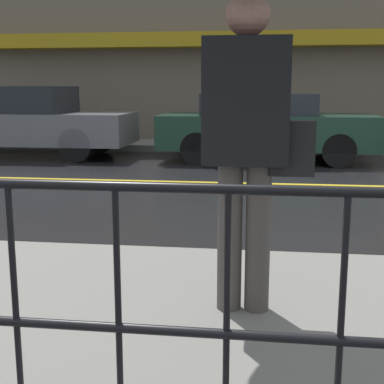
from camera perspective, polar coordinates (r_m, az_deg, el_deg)
ground_plane at (r=8.25m, az=14.75°, el=0.69°), size 80.00×80.00×0.00m
sidewalk_far at (r=12.95m, az=12.20°, el=4.73°), size 28.00×1.68×0.15m
lane_marking at (r=8.25m, az=14.75°, el=0.72°), size 25.20×0.12×0.01m
building_storefront at (r=13.98m, az=12.45°, el=18.77°), size 28.00×0.85×6.85m
pedestrian at (r=3.00m, az=6.12°, el=19.67°), size 1.08×1.08×2.19m
car_grey at (r=12.01m, az=-18.06°, el=7.24°), size 4.74×1.73×1.47m
car_dark_green at (r=10.85m, az=7.80°, el=7.02°), size 4.21×1.93×1.33m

